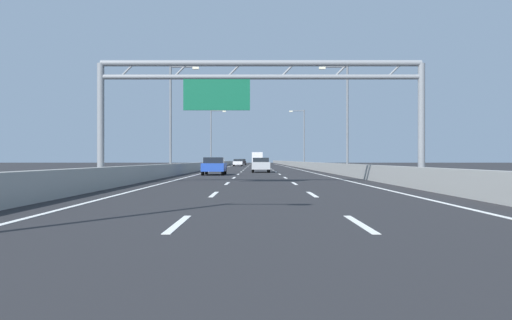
{
  "coord_description": "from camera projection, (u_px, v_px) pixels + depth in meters",
  "views": [
    {
      "loc": [
        -0.26,
        1.87,
        1.28
      ],
      "look_at": [
        -0.45,
        68.15,
        1.23
      ],
      "focal_mm": 37.67,
      "sensor_mm": 36.0,
      "label": 1
    }
  ],
  "objects": [
    {
      "name": "ground_plane",
      "position": [
        259.0,
        167.0,
        98.13
      ],
      "size": [
        260.0,
        260.0,
        0.0
      ],
      "primitive_type": "plane",
      "color": "#262628"
    },
    {
      "name": "lane_dash_left_1",
      "position": [
        180.0,
        224.0,
        10.64
      ],
      "size": [
        0.16,
        3.0,
        0.01
      ],
      "primitive_type": "cube",
      "color": "white",
      "rests_on": "ground_plane"
    },
    {
      "name": "lane_dash_left_2",
      "position": [
        215.0,
        194.0,
        19.64
      ],
      "size": [
        0.16,
        3.0,
        0.01
      ],
      "primitive_type": "cube",
      "color": "white",
      "rests_on": "ground_plane"
    },
    {
      "name": "lane_dash_left_3",
      "position": [
        229.0,
        183.0,
        28.64
      ],
      "size": [
        0.16,
        3.0,
        0.01
      ],
      "primitive_type": "cube",
      "color": "white",
      "rests_on": "ground_plane"
    },
    {
      "name": "lane_dash_left_4",
      "position": [
        236.0,
        178.0,
        37.64
      ],
      "size": [
        0.16,
        3.0,
        0.01
      ],
      "primitive_type": "cube",
      "color": "white",
      "rests_on": "ground_plane"
    },
    {
      "name": "lane_dash_left_5",
      "position": [
        240.0,
        174.0,
        46.64
      ],
      "size": [
        0.16,
        3.0,
        0.01
      ],
      "primitive_type": "cube",
      "color": "white",
      "rests_on": "ground_plane"
    },
    {
      "name": "lane_dash_left_6",
      "position": [
        243.0,
        172.0,
        55.64
      ],
      "size": [
        0.16,
        3.0,
        0.01
      ],
      "primitive_type": "cube",
      "color": "white",
      "rests_on": "ground_plane"
    },
    {
      "name": "lane_dash_left_7",
      "position": [
        245.0,
        170.0,
        64.64
      ],
      "size": [
        0.16,
        3.0,
        0.01
      ],
      "primitive_type": "cube",
      "color": "white",
      "rests_on": "ground_plane"
    },
    {
      "name": "lane_dash_left_8",
      "position": [
        246.0,
        169.0,
        73.64
      ],
      "size": [
        0.16,
        3.0,
        0.01
      ],
      "primitive_type": "cube",
      "color": "white",
      "rests_on": "ground_plane"
    },
    {
      "name": "lane_dash_left_9",
      "position": [
        248.0,
        168.0,
        82.64
      ],
      "size": [
        0.16,
        3.0,
        0.01
      ],
      "primitive_type": "cube",
      "color": "white",
      "rests_on": "ground_plane"
    },
    {
      "name": "lane_dash_left_10",
      "position": [
        249.0,
        167.0,
        91.64
      ],
      "size": [
        0.16,
        3.0,
        0.01
      ],
      "primitive_type": "cube",
      "color": "white",
      "rests_on": "ground_plane"
    },
    {
      "name": "lane_dash_left_11",
      "position": [
        249.0,
        166.0,
        100.64
      ],
      "size": [
        0.16,
        3.0,
        0.01
      ],
      "primitive_type": "cube",
      "color": "white",
      "rests_on": "ground_plane"
    },
    {
      "name": "lane_dash_left_12",
      "position": [
        250.0,
        166.0,
        109.64
      ],
      "size": [
        0.16,
        3.0,
        0.01
      ],
      "primitive_type": "cube",
      "color": "white",
      "rests_on": "ground_plane"
    },
    {
      "name": "lane_dash_left_13",
      "position": [
        251.0,
        165.0,
        118.64
      ],
      "size": [
        0.16,
        3.0,
        0.01
      ],
      "primitive_type": "cube",
      "color": "white",
      "rests_on": "ground_plane"
    },
    {
      "name": "lane_dash_left_14",
      "position": [
        251.0,
        165.0,
        127.64
      ],
      "size": [
        0.16,
        3.0,
        0.01
      ],
      "primitive_type": "cube",
      "color": "white",
      "rests_on": "ground_plane"
    },
    {
      "name": "lane_dash_left_15",
      "position": [
        251.0,
        165.0,
        136.64
      ],
      "size": [
        0.16,
        3.0,
        0.01
      ],
      "primitive_type": "cube",
      "color": "white",
      "rests_on": "ground_plane"
    },
    {
      "name": "lane_dash_left_16",
      "position": [
        252.0,
        164.0,
        145.64
      ],
      "size": [
        0.16,
        3.0,
        0.01
      ],
      "primitive_type": "cube",
      "color": "white",
      "rests_on": "ground_plane"
    },
    {
      "name": "lane_dash_left_17",
      "position": [
        252.0,
        164.0,
        154.64
      ],
      "size": [
        0.16,
        3.0,
        0.01
      ],
      "primitive_type": "cube",
      "color": "white",
      "rests_on": "ground_plane"
    },
    {
      "name": "lane_dash_right_1",
      "position": [
        361.0,
        224.0,
        10.63
      ],
      "size": [
        0.16,
        3.0,
        0.01
      ],
      "primitive_type": "cube",
      "color": "white",
      "rests_on": "ground_plane"
    },
    {
      "name": "lane_dash_right_2",
      "position": [
        314.0,
        194.0,
        19.63
      ],
      "size": [
        0.16,
        3.0,
        0.01
      ],
      "primitive_type": "cube",
      "color": "white",
      "rests_on": "ground_plane"
    },
    {
      "name": "lane_dash_right_3",
      "position": [
        296.0,
        183.0,
        28.63
      ],
      "size": [
        0.16,
        3.0,
        0.01
      ],
      "primitive_type": "cube",
      "color": "white",
      "rests_on": "ground_plane"
    },
    {
      "name": "lane_dash_right_4",
      "position": [
        287.0,
        178.0,
        37.63
      ],
      "size": [
        0.16,
        3.0,
        0.01
      ],
      "primitive_type": "cube",
      "color": "white",
      "rests_on": "ground_plane"
    },
    {
      "name": "lane_dash_right_5",
      "position": [
        281.0,
        174.0,
        46.63
      ],
      "size": [
        0.16,
        3.0,
        0.01
      ],
      "primitive_type": "cube",
      "color": "white",
      "rests_on": "ground_plane"
    },
    {
      "name": "lane_dash_right_6",
      "position": [
        277.0,
        172.0,
        55.63
      ],
      "size": [
        0.16,
        3.0,
        0.01
      ],
      "primitive_type": "cube",
      "color": "white",
      "rests_on": "ground_plane"
    },
    {
      "name": "lane_dash_right_7",
      "position": [
        275.0,
        170.0,
        64.63
      ],
      "size": [
        0.16,
        3.0,
        0.01
      ],
      "primitive_type": "cube",
      "color": "white",
      "rests_on": "ground_plane"
    },
    {
      "name": "lane_dash_right_8",
      "position": [
        273.0,
        169.0,
        73.63
      ],
      "size": [
        0.16,
        3.0,
        0.01
      ],
      "primitive_type": "cube",
      "color": "white",
      "rests_on": "ground_plane"
    },
    {
      "name": "lane_dash_right_9",
      "position": [
        271.0,
        168.0,
        82.63
      ],
      "size": [
        0.16,
        3.0,
        0.01
      ],
      "primitive_type": "cube",
      "color": "white",
      "rests_on": "ground_plane"
    },
    {
      "name": "lane_dash_right_10",
      "position": [
        270.0,
        167.0,
        91.63
      ],
      "size": [
        0.16,
        3.0,
        0.01
      ],
      "primitive_type": "cube",
      "color": "white",
      "rests_on": "ground_plane"
    },
    {
      "name": "lane_dash_right_11",
      "position": [
        268.0,
        166.0,
        100.63
      ],
      "size": [
        0.16,
        3.0,
        0.01
      ],
      "primitive_type": "cube",
      "color": "white",
      "rests_on": "ground_plane"
    },
    {
      "name": "lane_dash_right_12",
      "position": [
        268.0,
        166.0,
        109.63
      ],
      "size": [
        0.16,
        3.0,
        0.01
      ],
      "primitive_type": "cube",
      "color": "white",
      "rests_on": "ground_plane"
    },
    {
      "name": "lane_dash_right_13",
      "position": [
        267.0,
        165.0,
        118.63
      ],
      "size": [
        0.16,
        3.0,
        0.01
      ],
      "primitive_type": "cube",
      "color": "white",
      "rests_on": "ground_plane"
    },
    {
      "name": "lane_dash_right_14",
      "position": [
        266.0,
        165.0,
        127.63
      ],
      "size": [
        0.16,
        3.0,
        0.01
      ],
      "primitive_type": "cube",
      "color": "white",
      "rests_on": "ground_plane"
    },
    {
      "name": "lane_dash_right_15",
      "position": [
        266.0,
        165.0,
        136.63
      ],
      "size": [
        0.16,
        3.0,
        0.01
      ],
      "primitive_type": "cube",
      "color": "white",
      "rests_on": "ground_plane"
    },
    {
      "name": "lane_dash_right_16",
      "position": [
        265.0,
        164.0,
        145.63
      ],
      "size": [
        0.16,
        3.0,
        0.01
      ],
      "primitive_type": "cube",
      "color": "white",
      "rests_on": "ground_plane"
    },
    {
      "name": "lane_dash_right_17",
      "position": [
        265.0,
        164.0,
        154.63
      ],
      "size": [
        0.16,
        3.0,
        0.01
      ],
      "primitive_type": "cube",
      "color": "white",
      "rests_on": "ground_plane"
    },
    {
      "name": "edge_line_left",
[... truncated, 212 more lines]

